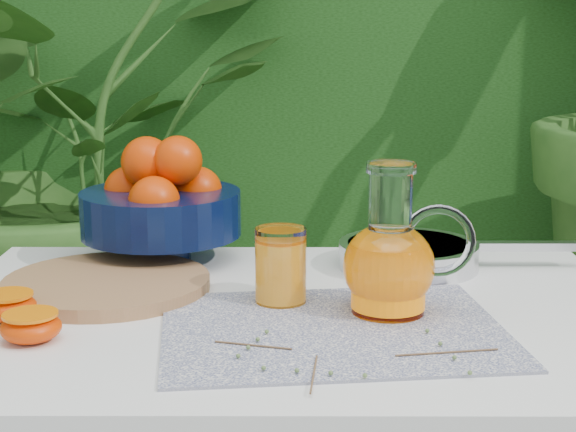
{
  "coord_description": "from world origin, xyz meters",
  "views": [
    {
      "loc": [
        0.01,
        -1.25,
        1.15
      ],
      "look_at": [
        0.01,
        -0.03,
        0.88
      ],
      "focal_mm": 55.0,
      "sensor_mm": 36.0,
      "label": 1
    }
  ],
  "objects_px": {
    "fruit_bowl": "(161,203)",
    "juice_pitcher": "(391,262)",
    "saute_pan": "(411,254)",
    "cutting_board": "(107,284)",
    "white_table": "(288,363)"
  },
  "relations": [
    {
      "from": "white_table",
      "to": "juice_pitcher",
      "type": "height_order",
      "value": "juice_pitcher"
    },
    {
      "from": "white_table",
      "to": "juice_pitcher",
      "type": "relative_size",
      "value": 4.78
    },
    {
      "from": "juice_pitcher",
      "to": "cutting_board",
      "type": "bearing_deg",
      "value": 164.85
    },
    {
      "from": "white_table",
      "to": "fruit_bowl",
      "type": "xyz_separation_m",
      "value": [
        -0.22,
        0.27,
        0.18
      ]
    },
    {
      "from": "fruit_bowl",
      "to": "juice_pitcher",
      "type": "bearing_deg",
      "value": -39.7
    },
    {
      "from": "cutting_board",
      "to": "fruit_bowl",
      "type": "relative_size",
      "value": 1.14
    },
    {
      "from": "white_table",
      "to": "juice_pitcher",
      "type": "distance_m",
      "value": 0.21
    },
    {
      "from": "fruit_bowl",
      "to": "juice_pitcher",
      "type": "height_order",
      "value": "same"
    },
    {
      "from": "fruit_bowl",
      "to": "saute_pan",
      "type": "distance_m",
      "value": 0.43
    },
    {
      "from": "cutting_board",
      "to": "juice_pitcher",
      "type": "distance_m",
      "value": 0.44
    },
    {
      "from": "white_table",
      "to": "cutting_board",
      "type": "xyz_separation_m",
      "value": [
        -0.27,
        0.09,
        0.09
      ]
    },
    {
      "from": "white_table",
      "to": "juice_pitcher",
      "type": "xyz_separation_m",
      "value": [
        0.14,
        -0.03,
        0.16
      ]
    },
    {
      "from": "white_table",
      "to": "cutting_board",
      "type": "distance_m",
      "value": 0.3
    },
    {
      "from": "fruit_bowl",
      "to": "white_table",
      "type": "bearing_deg",
      "value": -51.36
    },
    {
      "from": "cutting_board",
      "to": "juice_pitcher",
      "type": "relative_size",
      "value": 1.49
    }
  ]
}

